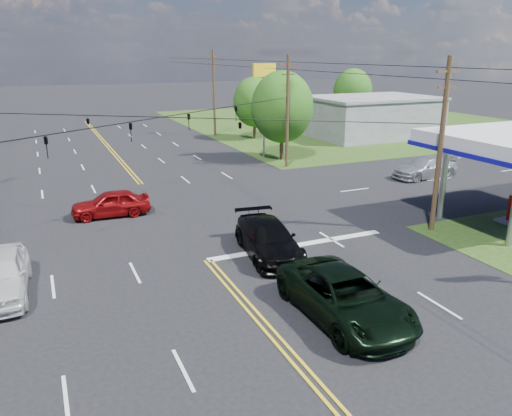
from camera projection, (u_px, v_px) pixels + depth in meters
name	position (u px, v px, depth m)	size (l,w,h in m)	color
ground	(167.00, 214.00, 31.13)	(280.00, 280.00, 0.00)	black
grass_ne	(349.00, 122.00, 72.57)	(46.00, 48.00, 0.03)	#213D13
stop_bar	(299.00, 245.00, 26.07)	(10.00, 0.50, 0.02)	silver
retail_ne	(371.00, 118.00, 59.51)	(14.00, 10.00, 4.40)	slate
pole_se	(441.00, 144.00, 26.82)	(1.60, 0.28, 9.50)	#402E1B
pole_ne	(287.00, 110.00, 42.54)	(1.60, 0.28, 9.50)	#402E1B
pole_right_far	(214.00, 92.00, 59.06)	(1.60, 0.28, 10.00)	#402E1B
span_wire_signals	(161.00, 117.00, 29.35)	(26.00, 18.00, 1.13)	black
power_lines	(168.00, 73.00, 26.83)	(26.04, 100.00, 0.64)	black
tree_right_a	(282.00, 107.00, 45.56)	(5.70, 5.70, 8.18)	#402E1B
tree_right_b	(255.00, 102.00, 57.20)	(4.94, 4.94, 7.09)	#402E1B
tree_far_r	(353.00, 91.00, 69.08)	(5.32, 5.32, 7.63)	#402E1B
pickup_dkgreen	(345.00, 296.00, 18.69)	(2.98, 6.45, 1.79)	black
suv_black	(268.00, 239.00, 24.59)	(2.38, 5.87, 1.70)	black
sedan_red	(111.00, 203.00, 30.54)	(1.89, 4.70, 1.60)	maroon
sedan_far	(425.00, 167.00, 40.00)	(2.31, 5.69, 1.65)	#B9BABE
polesign_ne	(264.00, 84.00, 46.12)	(2.41, 0.59, 8.71)	#A5A5AA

